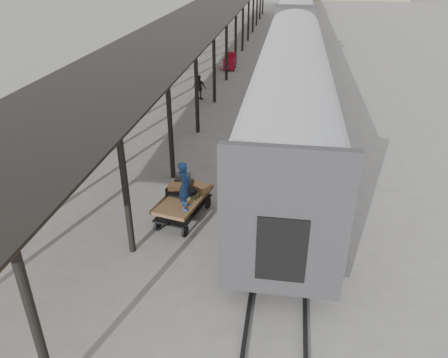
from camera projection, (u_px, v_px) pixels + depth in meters
name	position (u px, v px, depth m)	size (l,w,h in m)	color
ground	(189.00, 219.00, 15.16)	(160.00, 160.00, 0.00)	slate
train	(295.00, 12.00, 42.97)	(3.45, 76.01, 4.01)	silver
canopy	(212.00, 9.00, 34.68)	(4.90, 64.30, 4.15)	#422B19
rails	(293.00, 40.00, 44.38)	(1.54, 150.00, 0.12)	black
baggage_cart	(183.00, 203.00, 14.89)	(1.74, 2.61, 0.86)	brown
suitcase_stack	(185.00, 187.00, 15.02)	(1.46, 1.13, 0.59)	#3E3F41
luggage_tug	(230.00, 62.00, 33.55)	(0.89, 1.41, 1.22)	maroon
porter	(185.00, 186.00, 13.80)	(0.60, 0.39, 1.64)	navy
pedestrian	(199.00, 87.00, 26.75)	(0.89, 0.37, 1.52)	black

